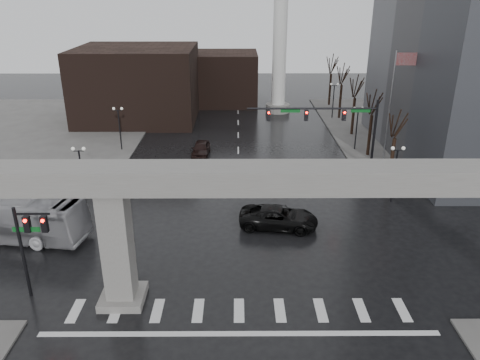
{
  "coord_description": "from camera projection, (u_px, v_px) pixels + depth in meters",
  "views": [
    {
      "loc": [
        -0.05,
        -23.41,
        17.6
      ],
      "look_at": [
        0.1,
        8.15,
        4.5
      ],
      "focal_mm": 35.0,
      "sensor_mm": 36.0,
      "label": 1
    }
  ],
  "objects": [
    {
      "name": "tree_right_4",
      "position": [
        330.0,
        86.0,
        73.46
      ],
      "size": [
        1.12,
        1.69,
        8.19
      ],
      "color": "black",
      "rests_on": "ground"
    },
    {
      "name": "lamp_right_2",
      "position": [
        334.0,
        95.0,
        65.88
      ],
      "size": [
        1.22,
        0.32,
        5.11
      ],
      "color": "black",
      "rests_on": "ground"
    },
    {
      "name": "building_far_mid",
      "position": [
        226.0,
        78.0,
        74.85
      ],
      "size": [
        10.0,
        10.0,
        8.0
      ],
      "primitive_type": "cube",
      "color": "black",
      "rests_on": "ground"
    },
    {
      "name": "far_car",
      "position": [
        201.0,
        149.0,
        52.38
      ],
      "size": [
        2.04,
        4.6,
        1.54
      ],
      "primitive_type": "imported",
      "rotation": [
        0.0,
        0.0,
        -0.05
      ],
      "color": "black",
      "rests_on": "ground"
    },
    {
      "name": "lamp_right_0",
      "position": [
        396.0,
        165.0,
        40.02
      ],
      "size": [
        1.22,
        0.32,
        5.11
      ],
      "color": "black",
      "rests_on": "ground"
    },
    {
      "name": "tree_right_3",
      "position": [
        341.0,
        98.0,
        66.09
      ],
      "size": [
        1.11,
        1.66,
        8.02
      ],
      "color": "black",
      "rests_on": "ground"
    },
    {
      "name": "sidewalk_ne",
      "position": [
        435.0,
        130.0,
        61.7
      ],
      "size": [
        28.0,
        36.0,
        0.15
      ],
      "primitive_type": "cube",
      "color": "slate",
      "rests_on": "ground"
    },
    {
      "name": "tree_right_1",
      "position": [
        370.0,
        131.0,
        51.36
      ],
      "size": [
        1.09,
        1.61,
        7.67
      ],
      "color": "black",
      "rests_on": "ground"
    },
    {
      "name": "lamp_left_1",
      "position": [
        119.0,
        121.0,
        52.83
      ],
      "size": [
        1.22,
        0.32,
        5.11
      ],
      "color": "black",
      "rests_on": "ground"
    },
    {
      "name": "pickup_truck",
      "position": [
        279.0,
        217.0,
        36.6
      ],
      "size": [
        6.47,
        3.67,
        1.7
      ],
      "primitive_type": "imported",
      "rotation": [
        0.0,
        0.0,
        1.43
      ],
      "color": "black",
      "rests_on": "ground"
    },
    {
      "name": "lamp_right_1",
      "position": [
        357.0,
        121.0,
        52.95
      ],
      "size": [
        1.22,
        0.32,
        5.11
      ],
      "color": "black",
      "rests_on": "ground"
    },
    {
      "name": "smokestack",
      "position": [
        281.0,
        19.0,
        65.76
      ],
      "size": [
        3.6,
        3.6,
        30.0
      ],
      "color": "silver",
      "rests_on": "ground"
    },
    {
      "name": "lamp_left_2",
      "position": [
        142.0,
        95.0,
        65.76
      ],
      "size": [
        1.22,
        0.32,
        5.11
      ],
      "color": "black",
      "rests_on": "ground"
    },
    {
      "name": "signal_mast_arm",
      "position": [
        335.0,
        123.0,
        43.53
      ],
      "size": [
        12.12,
        0.43,
        8.0
      ],
      "color": "black",
      "rests_on": "ground"
    },
    {
      "name": "lamp_left_0",
      "position": [
        81.0,
        165.0,
        39.9
      ],
      "size": [
        1.22,
        0.32,
        5.11
      ],
      "color": "black",
      "rests_on": "ground"
    },
    {
      "name": "building_far_left",
      "position": [
        138.0,
        84.0,
        65.17
      ],
      "size": [
        16.0,
        14.0,
        10.0
      ],
      "primitive_type": "cube",
      "color": "black",
      "rests_on": "ground"
    },
    {
      "name": "tree_right_2",
      "position": [
        354.0,
        113.0,
        58.73
      ],
      "size": [
        1.1,
        1.63,
        7.85
      ],
      "color": "black",
      "rests_on": "ground"
    },
    {
      "name": "city_bus",
      "position": [
        3.0,
        216.0,
        34.78
      ],
      "size": [
        13.06,
        5.18,
        3.55
      ],
      "primitive_type": "imported",
      "rotation": [
        0.0,
        0.0,
        1.39
      ],
      "color": "#A09FA4",
      "rests_on": "ground"
    },
    {
      "name": "ground",
      "position": [
        239.0,
        300.0,
        28.36
      ],
      "size": [
        160.0,
        160.0,
        0.0
      ],
      "primitive_type": "plane",
      "color": "black",
      "rests_on": "ground"
    },
    {
      "name": "sidewalk_nw",
      "position": [
        41.0,
        130.0,
        61.46
      ],
      "size": [
        28.0,
        36.0,
        0.15
      ],
      "primitive_type": "cube",
      "color": "slate",
      "rests_on": "ground"
    },
    {
      "name": "tree_right_0",
      "position": [
        393.0,
        156.0,
        44.0
      ],
      "size": [
        1.09,
        1.58,
        7.5
      ],
      "color": "black",
      "rests_on": "ground"
    },
    {
      "name": "signal_left_pole",
      "position": [
        29.0,
        237.0,
        27.21
      ],
      "size": [
        2.3,
        0.3,
        6.0
      ],
      "color": "black",
      "rests_on": "ground"
    },
    {
      "name": "elevated_guideway",
      "position": [
        262.0,
        197.0,
        25.73
      ],
      "size": [
        48.0,
        2.6,
        8.7
      ],
      "color": "gray",
      "rests_on": "ground"
    },
    {
      "name": "flagpole_assembly",
      "position": [
        394.0,
        97.0,
        45.87
      ],
      "size": [
        2.06,
        0.12,
        12.0
      ],
      "color": "silver",
      "rests_on": "ground"
    }
  ]
}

